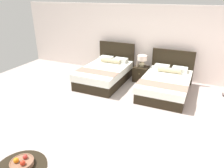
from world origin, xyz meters
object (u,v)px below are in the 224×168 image
Objects in this scene: bed_near_corner at (166,84)px; vase at (137,64)px; table_lamp at (142,59)px; bed_near_window at (105,73)px; fruit_bowl at (22,163)px; nightstand at (141,74)px.

vase is (-1.12, 0.57, 0.31)m from bed_near_corner.
vase is at bearing 152.89° from bed_near_corner.
table_lamp reaches higher than vase.
bed_near_window is at bearing -149.70° from table_lamp.
bed_near_window is 5.94× the size of fruit_bowl.
fruit_bowl is at bearing -106.96° from bed_near_corner.
bed_near_corner is at bearing -27.11° from vase.
nightstand is at bearing 15.06° from vase.
bed_near_window is 4.44m from fruit_bowl.
table_lamp is (1.09, 0.63, 0.45)m from bed_near_window.
bed_near_corner is 4.58m from fruit_bowl.
bed_near_window reaches higher than bed_near_corner.
bed_near_corner reaches higher than fruit_bowl.
fruit_bowl is (0.72, -4.38, 0.15)m from bed_near_window.
bed_near_window reaches higher than vase.
bed_near_window is 5.41× the size of table_lamp.
bed_near_window is 1.25m from nightstand.
bed_near_window is at bearing -148.49° from vase.
vase is at bearing 87.46° from fruit_bowl.
nightstand is (1.09, 0.61, -0.06)m from bed_near_window.
fruit_bowl is at bearing -94.20° from table_lamp.
nightstand is (-0.97, 0.61, -0.03)m from bed_near_corner.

